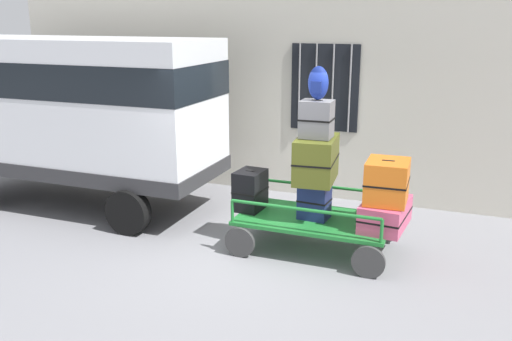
% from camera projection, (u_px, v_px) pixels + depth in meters
% --- Properties ---
extents(ground_plane, '(40.00, 40.00, 0.00)m').
position_uv_depth(ground_plane, '(251.00, 246.00, 7.91)').
color(ground_plane, gray).
extents(building_wall, '(12.00, 0.38, 5.00)m').
position_uv_depth(building_wall, '(307.00, 57.00, 9.67)').
color(building_wall, beige).
rests_on(building_wall, ground).
extents(van, '(4.89, 1.96, 2.86)m').
position_uv_depth(van, '(75.00, 105.00, 9.23)').
color(van, silver).
rests_on(van, ground).
extents(luggage_cart, '(2.19, 1.26, 0.48)m').
position_uv_depth(luggage_cart, '(314.00, 224.00, 7.68)').
color(luggage_cart, '#1E722D').
rests_on(luggage_cart, ground).
extents(cart_railing, '(2.06, 1.13, 0.33)m').
position_uv_depth(cart_railing, '(315.00, 200.00, 7.58)').
color(cart_railing, '#1E722D').
rests_on(cart_railing, luggage_cart).
extents(suitcase_left_bottom, '(0.41, 0.52, 0.59)m').
position_uv_depth(suitcase_left_bottom, '(250.00, 190.00, 7.93)').
color(suitcase_left_bottom, black).
rests_on(suitcase_left_bottom, luggage_cart).
extents(suitcase_midleft_bottom, '(0.44, 0.36, 0.54)m').
position_uv_depth(suitcase_midleft_bottom, '(314.00, 200.00, 7.58)').
color(suitcase_midleft_bottom, navy).
rests_on(suitcase_midleft_bottom, luggage_cart).
extents(suitcase_midleft_middle, '(0.60, 0.89, 0.62)m').
position_uv_depth(suitcase_midleft_middle, '(316.00, 159.00, 7.45)').
color(suitcase_midleft_middle, '#4C5119').
rests_on(suitcase_midleft_middle, suitcase_midleft_bottom).
extents(suitcase_midleft_top, '(0.43, 0.36, 0.51)m').
position_uv_depth(suitcase_midleft_top, '(317.00, 119.00, 7.25)').
color(suitcase_midleft_top, slate).
rests_on(suitcase_midleft_top, suitcase_midleft_middle).
extents(suitcase_center_bottom, '(0.63, 0.95, 0.37)m').
position_uv_depth(suitcase_center_bottom, '(385.00, 214.00, 7.29)').
color(suitcase_center_bottom, '#CC4C72').
rests_on(suitcase_center_bottom, luggage_cart).
extents(suitcase_center_middle, '(0.56, 0.65, 0.56)m').
position_uv_depth(suitcase_center_middle, '(387.00, 181.00, 7.12)').
color(suitcase_center_middle, orange).
rests_on(suitcase_center_middle, suitcase_center_bottom).
extents(backpack, '(0.27, 0.22, 0.44)m').
position_uv_depth(backpack, '(318.00, 83.00, 7.13)').
color(backpack, navy).
rests_on(backpack, suitcase_midleft_top).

